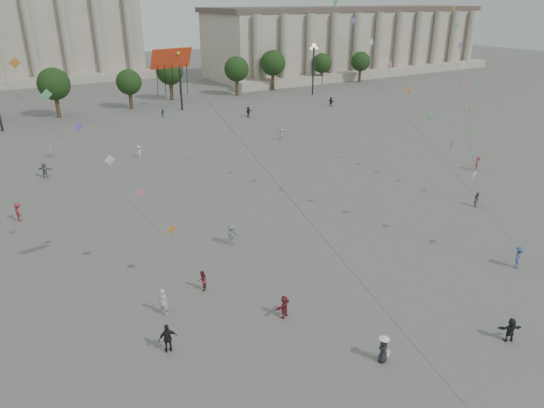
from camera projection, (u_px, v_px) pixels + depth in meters
ground at (392, 353)px, 28.36m from camera, size 360.00×360.00×0.00m
hall_east at (350, 41)px, 134.87m from camera, size 84.00×26.22×17.20m
hall_central at (36, 20)px, 124.19m from camera, size 48.30×34.30×35.50m
tree_row at (85, 81)px, 87.45m from camera, size 137.12×5.12×8.00m
lamp_post_mid_east at (179, 69)px, 87.64m from camera, size 2.00×0.90×10.65m
lamp_post_far_east at (314, 59)px, 102.09m from camera, size 2.00×0.90×10.65m
person_crowd_0 at (163, 113)px, 84.81m from camera, size 0.93×0.78×1.49m
person_crowd_3 at (510, 330)px, 29.10m from camera, size 1.51×1.09×1.57m
person_crowd_4 at (50, 152)px, 63.13m from camera, size 1.46×0.89×1.50m
person_crowd_6 at (232, 235)px, 40.49m from camera, size 1.36×1.00×1.88m
person_crowd_7 at (281, 134)px, 70.86m from camera, size 1.51×1.40×1.69m
person_crowd_8 at (477, 163)px, 58.25m from camera, size 1.32×1.22×1.78m
person_crowd_9 at (248, 112)px, 84.82m from camera, size 1.72×1.17×1.78m
person_crowd_12 at (45, 170)px, 55.84m from camera, size 1.71×1.47×1.86m
person_crowd_13 at (163, 302)px, 31.51m from camera, size 0.79×0.83×1.91m
person_crowd_17 at (18, 212)px, 44.91m from camera, size 0.95×1.30×1.81m
person_crowd_18 at (139, 152)px, 63.12m from camera, size 0.99×1.16×1.56m
person_crowd_19 at (331, 102)px, 93.17m from camera, size 0.69×1.69×1.77m
tourist_2 at (284, 307)px, 31.30m from camera, size 1.52×0.98×1.57m
tourist_4 at (168, 338)px, 28.16m from camera, size 1.13×0.58×1.85m
kite_flyer_0 at (202, 281)px, 34.21m from camera, size 0.87×0.93×1.52m
kite_flyer_1 at (519, 257)px, 37.02m from camera, size 1.34×1.11×1.80m
kite_flyer_2 at (477, 199)px, 48.15m from camera, size 0.90×0.92×1.49m
hat_person at (383, 350)px, 27.40m from camera, size 0.86×0.69×1.69m
dragon_kite at (176, 76)px, 24.84m from camera, size 4.81×8.33×22.82m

